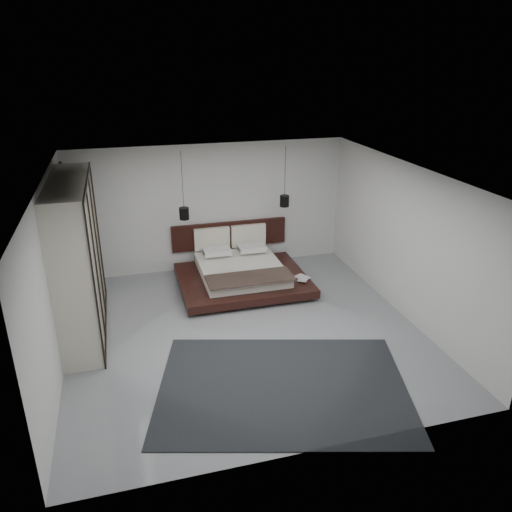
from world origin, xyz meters
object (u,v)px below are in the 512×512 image
object	(u,v)px
pendant_right	(284,201)
wardrobe	(77,259)
bed	(241,272)
rug	(283,387)
pendant_left	(184,213)
lattice_screen	(68,232)

from	to	relation	value
pendant_right	wardrobe	distance (m)	4.43
bed	rug	distance (m)	3.63
pendant_left	rug	size ratio (longest dim) A/B	0.38
bed	pendant_left	bearing A→B (deg)	159.79
lattice_screen	wardrobe	size ratio (longest dim) A/B	0.95
bed	pendant_left	xyz separation A→B (m)	(-1.07, 0.40, 1.26)
lattice_screen	pendant_right	xyz separation A→B (m)	(4.42, -0.14, 0.33)
bed	pendant_left	size ratio (longest dim) A/B	1.88
pendant_left	rug	distance (m)	4.37
lattice_screen	wardrobe	xyz separation A→B (m)	(0.25, -1.61, 0.05)
bed	pendant_left	distance (m)	1.70
pendant_right	rug	distance (m)	4.53
pendant_left	pendant_right	xyz separation A→B (m)	(2.15, 0.00, 0.10)
pendant_left	rug	bearing A→B (deg)	-78.44
pendant_right	rug	world-z (taller)	pendant_right
wardrobe	pendant_right	bearing A→B (deg)	19.45
bed	wardrobe	xyz separation A→B (m)	(-3.09, -1.08, 1.07)
bed	pendant_right	world-z (taller)	pendant_right
lattice_screen	rug	bearing A→B (deg)	-53.32
pendant_left	wardrobe	world-z (taller)	pendant_left
pendant_left	pendant_right	bearing A→B (deg)	0.00
pendant_right	rug	bearing A→B (deg)	-108.30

